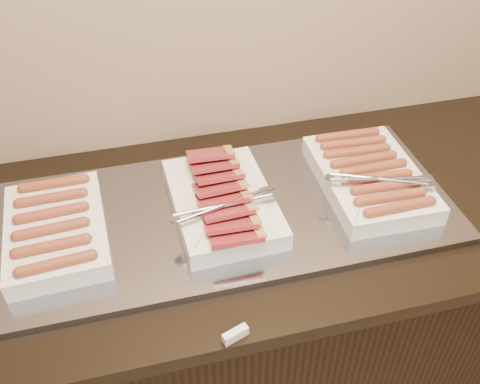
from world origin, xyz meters
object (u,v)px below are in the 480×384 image
Objects in this scene: warming_tray at (215,214)px; dish_right at (370,176)px; dish_left at (56,229)px; dish_center at (222,201)px; counter at (226,322)px.

dish_right is at bearing -0.51° from warming_tray.
dish_left is (-0.38, -0.00, 0.04)m from warming_tray.
dish_right is (0.80, -0.00, 0.00)m from dish_left.
dish_center is at bearing -3.26° from dish_left.
dish_center reaches higher than warming_tray.
dish_left is at bearing 177.66° from dish_center.
dish_right is (0.39, -0.00, 0.50)m from counter.
dish_left reaches higher than counter.
warming_tray is 3.14× the size of dish_center.
dish_left is 0.91× the size of dish_center.
dish_left is 0.80m from dish_right.
dish_left reaches higher than warming_tray.
counter is 0.50m from dish_center.
warming_tray is at bearing 180.00° from counter.
warming_tray is 0.38m from dish_left.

